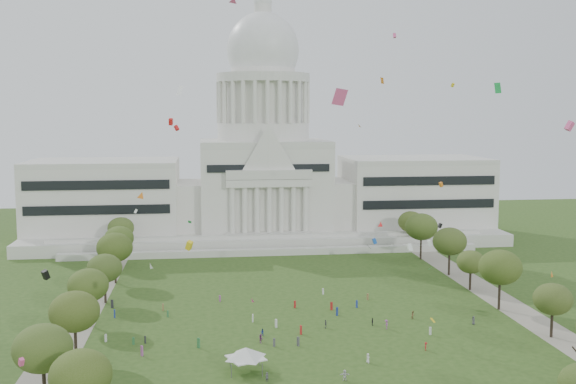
% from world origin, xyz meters
% --- Properties ---
extents(ground, '(400.00, 400.00, 0.00)m').
position_xyz_m(ground, '(0.00, 0.00, 0.00)').
color(ground, '#2D4B18').
rests_on(ground, ground).
extents(capitol, '(160.00, 64.50, 91.30)m').
position_xyz_m(capitol, '(0.00, 113.59, 22.30)').
color(capitol, beige).
rests_on(capitol, ground).
extents(path_left, '(8.00, 160.00, 0.04)m').
position_xyz_m(path_left, '(-48.00, 30.00, 0.02)').
color(path_left, gray).
rests_on(path_left, ground).
extents(path_right, '(8.00, 160.00, 0.04)m').
position_xyz_m(path_right, '(48.00, 30.00, 0.02)').
color(path_right, gray).
rests_on(path_right, ground).
extents(row_tree_l_0, '(8.85, 8.85, 12.59)m').
position_xyz_m(row_tree_l_0, '(-45.26, -21.68, 8.95)').
color(row_tree_l_0, black).
rests_on(row_tree_l_0, ground).
extents(row_tree_l_1, '(8.86, 8.86, 12.59)m').
position_xyz_m(row_tree_l_1, '(-44.07, -2.96, 8.95)').
color(row_tree_l_1, black).
rests_on(row_tree_l_1, ground).
extents(row_tree_r_1, '(7.58, 7.58, 10.78)m').
position_xyz_m(row_tree_r_1, '(46.22, -1.75, 7.66)').
color(row_tree_r_1, black).
rests_on(row_tree_r_1, ground).
extents(row_tree_l_2, '(8.42, 8.42, 11.97)m').
position_xyz_m(row_tree_l_2, '(-45.04, 17.30, 8.51)').
color(row_tree_l_2, black).
rests_on(row_tree_l_2, ground).
extents(row_tree_r_2, '(9.55, 9.55, 13.58)m').
position_xyz_m(row_tree_r_2, '(44.17, 17.44, 9.66)').
color(row_tree_r_2, black).
rests_on(row_tree_r_2, ground).
extents(row_tree_l_3, '(8.12, 8.12, 11.55)m').
position_xyz_m(row_tree_l_3, '(-44.09, 33.92, 8.21)').
color(row_tree_l_3, black).
rests_on(row_tree_l_3, ground).
extents(row_tree_r_3, '(7.01, 7.01, 9.98)m').
position_xyz_m(row_tree_r_3, '(44.40, 34.48, 7.08)').
color(row_tree_r_3, black).
rests_on(row_tree_r_3, ground).
extents(row_tree_l_4, '(9.29, 9.29, 13.21)m').
position_xyz_m(row_tree_l_4, '(-44.08, 52.42, 9.39)').
color(row_tree_l_4, black).
rests_on(row_tree_l_4, ground).
extents(row_tree_r_4, '(9.19, 9.19, 13.06)m').
position_xyz_m(row_tree_r_4, '(44.76, 50.04, 9.29)').
color(row_tree_r_4, black).
rests_on(row_tree_r_4, ground).
extents(row_tree_l_5, '(8.33, 8.33, 11.85)m').
position_xyz_m(row_tree_l_5, '(-45.22, 71.01, 8.42)').
color(row_tree_l_5, black).
rests_on(row_tree_l_5, ground).
extents(row_tree_r_5, '(9.82, 9.82, 13.96)m').
position_xyz_m(row_tree_r_5, '(43.49, 70.19, 9.93)').
color(row_tree_r_5, black).
rests_on(row_tree_r_5, ground).
extents(row_tree_l_6, '(8.19, 8.19, 11.64)m').
position_xyz_m(row_tree_l_6, '(-46.87, 89.14, 8.27)').
color(row_tree_l_6, black).
rests_on(row_tree_l_6, ground).
extents(row_tree_r_6, '(8.42, 8.42, 11.97)m').
position_xyz_m(row_tree_r_6, '(45.96, 88.13, 8.51)').
color(row_tree_r_6, black).
rests_on(row_tree_r_6, ground).
extents(near_tree_0, '(8.47, 8.47, 12.04)m').
position_xyz_m(near_tree_0, '(-38.00, -32.00, 8.56)').
color(near_tree_0, black).
rests_on(near_tree_0, ground).
extents(event_tent, '(10.04, 10.04, 4.32)m').
position_xyz_m(event_tent, '(-14.42, -11.86, 3.35)').
color(event_tent, '#4C4C4C').
rests_on(event_tent, ground).
extents(person_0, '(0.86, 1.02, 1.78)m').
position_xyz_m(person_0, '(34.25, 7.89, 0.89)').
color(person_0, '#4C4C51').
rests_on(person_0, ground).
extents(person_2, '(0.92, 0.99, 1.74)m').
position_xyz_m(person_2, '(22.96, 13.18, 0.87)').
color(person_2, olive).
rests_on(person_2, ground).
extents(person_3, '(0.72, 1.29, 1.95)m').
position_xyz_m(person_3, '(15.45, 7.23, 0.98)').
color(person_3, '#994C8C').
rests_on(person_3, ground).
extents(person_4, '(0.66, 1.08, 1.75)m').
position_xyz_m(person_4, '(3.28, 9.40, 0.88)').
color(person_4, '#4C4C51').
rests_on(person_4, ground).
extents(person_5, '(1.19, 1.72, 1.72)m').
position_xyz_m(person_5, '(-10.69, 2.18, 0.86)').
color(person_5, '#994C8C').
rests_on(person_5, ground).
extents(person_6, '(0.71, 0.94, 1.72)m').
position_xyz_m(person_6, '(7.18, -10.60, 0.86)').
color(person_6, silver).
rests_on(person_6, ground).
extents(person_7, '(0.67, 0.56, 1.58)m').
position_xyz_m(person_7, '(-11.29, -16.65, 0.79)').
color(person_7, '#4C4C51').
rests_on(person_7, ground).
extents(person_8, '(0.72, 0.46, 1.46)m').
position_xyz_m(person_8, '(-10.05, 6.22, 0.73)').
color(person_8, navy).
rests_on(person_8, ground).
extents(person_9, '(0.83, 1.14, 1.59)m').
position_xyz_m(person_9, '(19.36, -5.85, 0.79)').
color(person_9, '#B21E1E').
rests_on(person_9, ground).
extents(person_10, '(0.52, 0.93, 1.57)m').
position_xyz_m(person_10, '(13.20, 9.84, 0.79)').
color(person_10, '#26262B').
rests_on(person_10, ground).
extents(person_11, '(1.77, 0.82, 1.85)m').
position_xyz_m(person_11, '(1.46, -17.86, 0.93)').
color(person_11, silver).
rests_on(person_11, ground).
extents(distant_crowd, '(65.68, 37.59, 1.93)m').
position_xyz_m(distant_crowd, '(-13.04, 14.29, 0.86)').
color(distant_crowd, silver).
rests_on(distant_crowd, ground).
extents(kite_swarm, '(87.56, 104.12, 62.47)m').
position_xyz_m(kite_swarm, '(5.64, 8.93, 28.14)').
color(kite_swarm, yellow).
rests_on(kite_swarm, ground).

